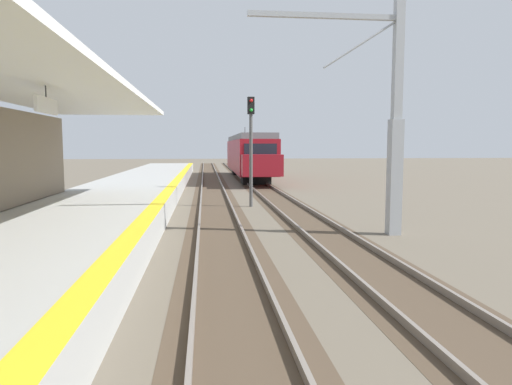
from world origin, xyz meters
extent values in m
cube|color=#A8A8A3|center=(-2.50, 16.00, 0.45)|extent=(5.00, 80.00, 0.90)
cube|color=yellow|center=(-0.25, 16.00, 0.90)|extent=(0.50, 80.00, 0.01)
cube|color=white|center=(-2.20, 11.59, 3.82)|extent=(0.08, 1.40, 0.36)
cylinder|color=#333333|center=(-2.20, 11.59, 4.14)|extent=(0.03, 0.03, 0.27)
cube|color=#4C3D2D|center=(1.90, 20.00, 0.00)|extent=(2.34, 120.00, 0.01)
cube|color=slate|center=(1.18, 20.00, 0.08)|extent=(0.08, 120.00, 0.15)
cube|color=slate|center=(2.62, 20.00, 0.08)|extent=(0.08, 120.00, 0.15)
cube|color=#4C3D2D|center=(5.30, 20.00, 0.00)|extent=(2.34, 120.00, 0.01)
cube|color=slate|center=(4.58, 20.00, 0.08)|extent=(0.08, 120.00, 0.15)
cube|color=slate|center=(6.02, 20.00, 0.08)|extent=(0.08, 120.00, 0.15)
cube|color=maroon|center=(5.30, 41.69, 2.07)|extent=(2.90, 18.00, 2.70)
cube|color=slate|center=(5.30, 41.69, 3.64)|extent=(2.67, 18.00, 0.44)
cube|color=black|center=(5.30, 32.67, 2.48)|extent=(2.32, 0.06, 1.21)
cube|color=maroon|center=(5.30, 31.89, 1.60)|extent=(2.78, 1.60, 1.49)
cube|color=black|center=(6.76, 41.69, 2.48)|extent=(0.04, 15.84, 0.86)
cylinder|color=#333333|center=(5.30, 45.29, 4.31)|extent=(0.06, 0.06, 0.90)
cube|color=black|center=(5.30, 35.84, 0.36)|extent=(2.17, 2.20, 0.72)
cube|color=black|center=(5.30, 47.54, 0.36)|extent=(2.17, 2.20, 0.72)
cylinder|color=#4C4C4C|center=(3.59, 22.30, 2.20)|extent=(0.16, 0.16, 4.40)
cube|color=black|center=(3.59, 22.30, 4.80)|extent=(0.32, 0.24, 0.80)
sphere|color=red|center=(3.59, 22.16, 5.02)|extent=(0.16, 0.16, 0.16)
sphere|color=green|center=(3.59, 22.16, 4.58)|extent=(0.16, 0.16, 0.16)
cube|color=#9EA3A8|center=(7.53, 14.77, 1.88)|extent=(0.40, 0.40, 3.75)
cube|color=#9EA3A8|center=(7.53, 14.77, 5.62)|extent=(0.28, 0.28, 3.75)
cube|color=#9EA3A8|center=(5.13, 14.77, 6.90)|extent=(4.80, 0.16, 0.16)
cylinder|color=#9EA3A8|center=(6.33, 14.77, 6.10)|extent=(2.47, 0.07, 1.60)
camera|label=1|loc=(1.41, 0.38, 2.88)|focal=32.41mm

